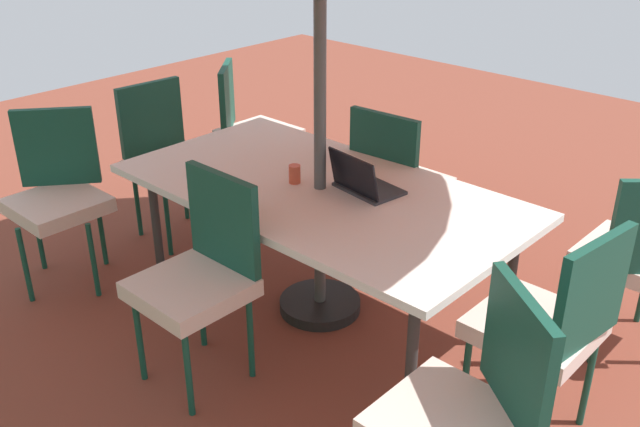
% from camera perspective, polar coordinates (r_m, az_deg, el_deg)
% --- Properties ---
extents(ground_plane, '(10.00, 10.00, 0.02)m').
position_cam_1_polar(ground_plane, '(3.93, -0.00, -7.76)').
color(ground_plane, brown).
extents(dining_table, '(2.08, 1.10, 0.73)m').
position_cam_1_polar(dining_table, '(3.59, -0.00, 1.43)').
color(dining_table, white).
rests_on(dining_table, ground_plane).
extents(chair_west, '(0.48, 0.47, 0.98)m').
position_cam_1_polar(chair_west, '(3.00, 17.95, -8.18)').
color(chair_west, beige).
rests_on(chair_west, ground_plane).
extents(chair_north, '(0.46, 0.46, 0.98)m').
position_cam_1_polar(chair_north, '(3.23, -9.54, -4.58)').
color(chair_north, beige).
rests_on(chair_north, ground_plane).
extents(chair_southeast, '(0.59, 0.59, 0.98)m').
position_cam_1_polar(chair_southeast, '(5.00, -5.64, 6.96)').
color(chair_southeast, beige).
rests_on(chair_southeast, ground_plane).
extents(chair_east, '(0.47, 0.46, 0.98)m').
position_cam_1_polar(chair_east, '(4.58, -12.18, 4.68)').
color(chair_east, beige).
rests_on(chair_east, ground_plane).
extents(chair_south, '(0.46, 0.47, 0.98)m').
position_cam_1_polar(chair_south, '(4.15, 6.14, 2.82)').
color(chair_south, beige).
rests_on(chair_south, ground_plane).
extents(chair_southwest, '(0.59, 0.59, 0.98)m').
position_cam_1_polar(chair_southwest, '(3.66, 24.26, -2.82)').
color(chair_southwest, beige).
rests_on(chair_southwest, ground_plane).
extents(chair_northwest, '(0.58, 0.58, 0.98)m').
position_cam_1_polar(chair_northwest, '(2.51, 11.82, -15.07)').
color(chair_northwest, beige).
rests_on(chair_northwest, ground_plane).
extents(chair_northeast, '(0.58, 0.58, 0.98)m').
position_cam_1_polar(chair_northeast, '(4.23, -20.27, 1.75)').
color(chair_northeast, beige).
rests_on(chair_northeast, ground_plane).
extents(laptop, '(0.35, 0.29, 0.21)m').
position_cam_1_polar(laptop, '(3.51, 3.51, 2.43)').
color(laptop, '#2D2D33').
rests_on(laptop, dining_table).
extents(cup, '(0.06, 0.06, 0.09)m').
position_cam_1_polar(cup, '(3.62, -2.05, 3.18)').
color(cup, '#CC4C33').
rests_on(cup, dining_table).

